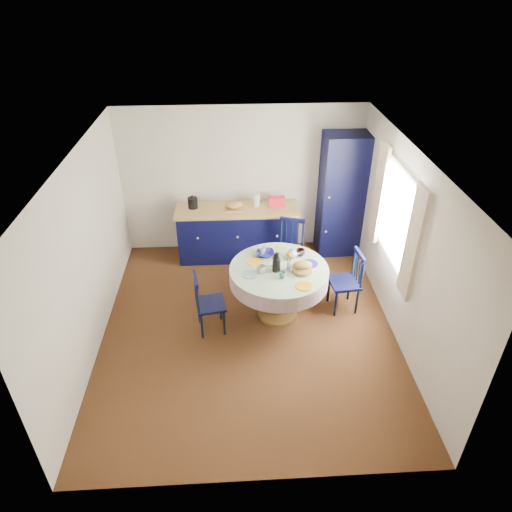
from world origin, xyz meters
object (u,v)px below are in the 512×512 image
at_px(chair_left, 208,303).
at_px(mug_d, 262,250).
at_px(dining_table, 279,276).
at_px(cobalt_bowl, 265,254).
at_px(pantry_cabinet, 342,195).
at_px(mug_b, 282,275).
at_px(chair_far, 289,250).
at_px(mug_a, 261,269).
at_px(chair_right, 347,281).
at_px(kitchen_counter, 237,232).
at_px(mug_c, 301,253).

distance_m(chair_left, mug_d, 1.09).
xyz_separation_m(dining_table, cobalt_bowl, (-0.17, 0.33, 0.16)).
bearing_deg(mug_d, chair_left, -140.56).
distance_m(pantry_cabinet, mug_b, 2.32).
xyz_separation_m(pantry_cabinet, dining_table, (-1.22, -1.75, -0.35)).
relative_size(chair_far, mug_a, 7.90).
xyz_separation_m(pantry_cabinet, chair_right, (-0.22, -1.62, -0.57)).
distance_m(chair_far, chair_right, 1.12).
bearing_deg(mug_b, kitchen_counter, 106.49).
bearing_deg(mug_d, dining_table, -62.37).
bearing_deg(cobalt_bowl, chair_right, -9.72).
height_order(chair_far, chair_right, chair_far).
distance_m(chair_right, cobalt_bowl, 1.24).
height_order(dining_table, mug_a, dining_table).
height_order(chair_left, mug_b, mug_b).
relative_size(chair_right, mug_a, 7.51).
height_order(chair_far, mug_b, chair_far).
relative_size(pantry_cabinet, chair_right, 2.24).
distance_m(dining_table, chair_right, 1.03).
distance_m(pantry_cabinet, chair_right, 1.73).
bearing_deg(chair_right, chair_far, -145.17).
bearing_deg(mug_b, pantry_cabinet, 58.62).
relative_size(kitchen_counter, chair_left, 2.25).
relative_size(dining_table, chair_far, 1.37).
distance_m(chair_left, mug_a, 0.86).
distance_m(kitchen_counter, dining_table, 1.75).
distance_m(dining_table, mug_b, 0.28).
xyz_separation_m(chair_left, mug_a, (0.73, 0.16, 0.41)).
bearing_deg(mug_c, chair_right, -14.02).
bearing_deg(mug_b, mug_c, 59.21).
bearing_deg(mug_c, chair_far, 95.24).
bearing_deg(dining_table, kitchen_counter, 108.22).
relative_size(chair_far, cobalt_bowl, 3.89).
distance_m(kitchen_counter, mug_d, 1.35).
bearing_deg(dining_table, chair_right, 7.38).
relative_size(kitchen_counter, dining_table, 1.50).
height_order(pantry_cabinet, mug_a, pantry_cabinet).
xyz_separation_m(mug_c, mug_d, (-0.54, 0.10, -0.00)).
bearing_deg(mug_a, kitchen_counter, 99.47).
bearing_deg(mug_a, cobalt_bowl, 78.15).
bearing_deg(cobalt_bowl, dining_table, -62.72).
bearing_deg(dining_table, mug_b, -86.74).
bearing_deg(mug_b, chair_left, -179.32).
relative_size(dining_table, mug_c, 10.58).
bearing_deg(mug_b, mug_d, 109.51).
relative_size(chair_left, chair_right, 0.96).
relative_size(chair_right, cobalt_bowl, 3.70).
height_order(mug_c, mug_d, mug_c).
height_order(chair_right, mug_b, chair_right).
bearing_deg(mug_a, dining_table, 16.81).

